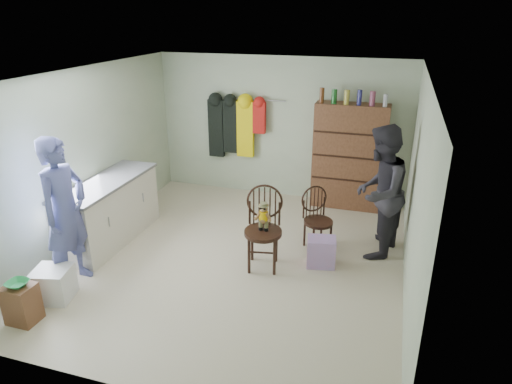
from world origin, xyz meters
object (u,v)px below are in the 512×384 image
(counter, at_px, (109,210))
(dresser, at_px, (349,156))
(chair_front, at_px, (264,223))
(chair_far, at_px, (317,216))

(counter, height_order, dresser, dresser)
(counter, xyz_separation_m, dresser, (3.20, 2.30, 0.44))
(counter, bearing_deg, chair_front, -1.08)
(counter, xyz_separation_m, chair_far, (2.96, 0.66, 0.02))
(chair_far, relative_size, dresser, 0.45)
(counter, xyz_separation_m, chair_front, (2.38, -0.04, 0.15))
(counter, distance_m, dresser, 3.96)
(counter, height_order, chair_far, counter)
(dresser, bearing_deg, counter, -144.31)
(chair_front, bearing_deg, counter, 168.19)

